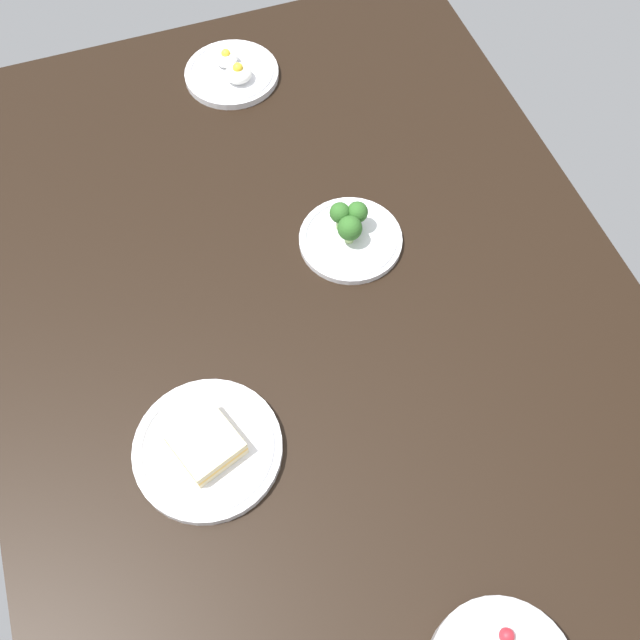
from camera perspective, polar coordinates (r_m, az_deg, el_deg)
The scene contains 4 objects.
dining_table at distance 116.03cm, azimuth 0.00°, elevation -0.98°, with size 153.05×103.92×4.00cm, color black.
plate_sandwich at distance 105.68cm, azimuth -8.87°, elevation -9.90°, with size 21.42×21.42×4.76cm.
plate_eggs at distance 150.10cm, azimuth -6.94°, elevation 18.82°, with size 18.32×18.32×5.10cm.
plate_broccoli at distance 121.93cm, azimuth 2.40°, elevation 6.76°, with size 17.41×17.41×6.92cm.
Camera 1 is at (52.60, -18.49, 103.75)cm, focal length 40.63 mm.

